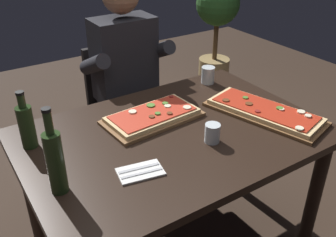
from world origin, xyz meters
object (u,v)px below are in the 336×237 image
(tumbler_near_camera, at_px, (208,75))
(pizza_rectangular_left, at_px, (264,112))
(tumbler_far_side, at_px, (212,134))
(potted_plant_corner, at_px, (216,32))
(pizza_rectangular_front, at_px, (153,116))
(oil_bottle_amber, at_px, (55,160))
(wine_bottle_dark, at_px, (26,125))
(diner_chair, at_px, (122,103))
(seated_diner, at_px, (128,74))
(dining_table, at_px, (174,149))

(tumbler_near_camera, bearing_deg, pizza_rectangular_left, -91.40)
(tumbler_near_camera, height_order, tumbler_far_side, tumbler_near_camera)
(pizza_rectangular_left, xyz_separation_m, potted_plant_corner, (0.91, 1.48, -0.11))
(pizza_rectangular_front, height_order, oil_bottle_amber, oil_bottle_amber)
(wine_bottle_dark, height_order, oil_bottle_amber, oil_bottle_amber)
(wine_bottle_dark, bearing_deg, diner_chair, 39.16)
(pizza_rectangular_front, bearing_deg, seated_diner, 73.75)
(wine_bottle_dark, height_order, tumbler_near_camera, wine_bottle_dark)
(pizza_rectangular_left, bearing_deg, tumbler_near_camera, 88.60)
(diner_chair, xyz_separation_m, seated_diner, (-0.00, -0.12, 0.26))
(potted_plant_corner, bearing_deg, tumbler_far_side, -130.15)
(dining_table, height_order, pizza_rectangular_left, pizza_rectangular_left)
(pizza_rectangular_front, distance_m, oil_bottle_amber, 0.64)
(pizza_rectangular_left, relative_size, oil_bottle_amber, 1.85)
(pizza_rectangular_front, distance_m, tumbler_far_side, 0.34)
(pizza_rectangular_front, bearing_deg, dining_table, -82.11)
(tumbler_near_camera, distance_m, tumbler_far_side, 0.65)
(pizza_rectangular_left, xyz_separation_m, tumbler_far_side, (-0.38, -0.05, 0.02))
(dining_table, height_order, potted_plant_corner, potted_plant_corner)
(dining_table, distance_m, diner_chair, 0.88)
(oil_bottle_amber, height_order, tumbler_near_camera, oil_bottle_amber)
(tumbler_near_camera, bearing_deg, potted_plant_corner, 48.16)
(pizza_rectangular_left, bearing_deg, potted_plant_corner, 58.36)
(seated_diner, bearing_deg, potted_plant_corner, 27.08)
(tumbler_near_camera, xyz_separation_m, seated_diner, (-0.34, 0.37, -0.05))
(pizza_rectangular_left, bearing_deg, wine_bottle_dark, 161.35)
(oil_bottle_amber, bearing_deg, pizza_rectangular_left, 0.10)
(seated_diner, distance_m, potted_plant_corner, 1.40)
(diner_chair, relative_size, seated_diner, 0.65)
(dining_table, bearing_deg, oil_bottle_amber, -168.97)
(oil_bottle_amber, bearing_deg, tumbler_far_side, -3.78)
(dining_table, relative_size, seated_diner, 1.05)
(wine_bottle_dark, xyz_separation_m, seated_diner, (0.74, 0.49, -0.10))
(wine_bottle_dark, relative_size, diner_chair, 0.30)
(tumbler_near_camera, bearing_deg, oil_bottle_amber, -156.06)
(pizza_rectangular_left, relative_size, potted_plant_corner, 0.58)
(dining_table, distance_m, potted_plant_corner, 1.95)
(dining_table, relative_size, pizza_rectangular_left, 2.18)
(dining_table, distance_m, seated_diner, 0.76)
(oil_bottle_amber, relative_size, diner_chair, 0.40)
(wine_bottle_dark, bearing_deg, potted_plant_corner, 29.44)
(pizza_rectangular_front, distance_m, tumbler_near_camera, 0.55)
(wine_bottle_dark, distance_m, oil_bottle_amber, 0.37)
(oil_bottle_amber, distance_m, diner_chair, 1.28)
(seated_diner, height_order, potted_plant_corner, seated_diner)
(tumbler_near_camera, xyz_separation_m, potted_plant_corner, (0.90, 1.01, -0.14))
(dining_table, height_order, oil_bottle_amber, oil_bottle_amber)
(tumbler_near_camera, distance_m, potted_plant_corner, 1.36)
(pizza_rectangular_left, relative_size, tumbler_far_side, 7.36)
(oil_bottle_amber, bearing_deg, potted_plant_corner, 36.90)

